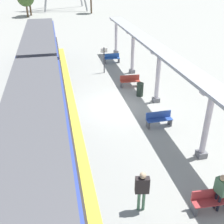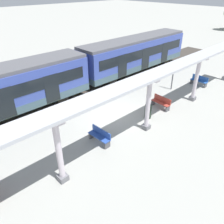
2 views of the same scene
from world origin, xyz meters
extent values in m
plane|color=#979790|center=(0.00, 0.00, 0.00)|extent=(176.00, 176.00, 0.00)
cube|color=yellow|center=(-2.90, 0.00, 0.00)|extent=(0.52, 30.66, 0.01)
cube|color=#38332D|center=(-4.76, 0.00, 0.00)|extent=(3.20, 42.66, 0.01)
cube|color=#33469A|center=(-4.76, -5.95, 1.94)|extent=(2.60, 12.97, 2.60)
cube|color=#395264|center=(-4.76, -5.95, 0.92)|extent=(2.63, 12.99, 0.55)
cube|color=#515156|center=(-4.76, -5.95, 3.36)|extent=(2.39, 12.97, 0.24)
cube|color=black|center=(-3.45, -5.95, 2.25)|extent=(0.03, 11.93, 0.84)
cube|color=black|center=(-3.44, -9.19, 1.69)|extent=(0.04, 1.10, 2.00)
cube|color=black|center=(-3.44, -5.95, 1.69)|extent=(0.04, 1.10, 2.00)
cube|color=black|center=(-3.44, -2.70, 1.69)|extent=(0.04, 1.10, 2.00)
cube|color=black|center=(-4.76, -1.79, 0.32)|extent=(2.21, 0.90, 0.64)
cube|color=#33469A|center=(-4.76, 7.62, 1.94)|extent=(2.60, 12.97, 2.60)
cube|color=#395264|center=(-4.76, 7.62, 0.92)|extent=(2.63, 12.99, 0.55)
cube|color=#515156|center=(-4.76, 7.62, 3.36)|extent=(2.39, 12.97, 0.24)
cube|color=black|center=(-3.45, 7.62, 2.25)|extent=(0.03, 11.93, 0.84)
cube|color=black|center=(-3.44, 4.38, 1.69)|extent=(0.04, 1.10, 2.00)
cube|color=black|center=(-3.44, 7.62, 1.69)|extent=(0.04, 1.10, 2.00)
cube|color=black|center=(-3.44, 10.87, 1.69)|extent=(0.04, 1.10, 2.00)
cube|color=black|center=(-4.76, 11.77, 0.32)|extent=(2.21, 0.90, 0.64)
cube|color=black|center=(-4.76, 3.47, 0.32)|extent=(2.21, 0.90, 0.64)
cube|color=slate|center=(2.71, -6.01, 0.15)|extent=(0.44, 0.44, 0.30)
cylinder|color=silver|center=(2.71, -6.01, 1.82)|extent=(0.28, 0.28, 3.05)
cube|color=silver|center=(2.71, -6.01, 3.41)|extent=(1.10, 0.36, 0.12)
cube|color=slate|center=(2.71, 0.19, 0.15)|extent=(0.44, 0.44, 0.30)
cylinder|color=silver|center=(2.71, 0.19, 1.82)|extent=(0.28, 0.28, 3.05)
cube|color=silver|center=(2.71, 0.19, 3.41)|extent=(1.10, 0.36, 0.12)
cube|color=slate|center=(2.71, 6.03, 0.15)|extent=(0.44, 0.44, 0.30)
cylinder|color=silver|center=(2.71, 6.03, 1.82)|extent=(0.28, 0.28, 3.05)
cube|color=silver|center=(2.71, 6.03, 3.41)|extent=(1.10, 0.36, 0.12)
cube|color=slate|center=(2.71, 12.17, 0.15)|extent=(0.44, 0.44, 0.30)
cylinder|color=silver|center=(2.71, 12.17, 1.82)|extent=(0.28, 0.28, 3.05)
cube|color=silver|center=(2.71, 12.17, 3.41)|extent=(1.10, 0.36, 0.12)
cube|color=#A8AAB2|center=(2.71, 0.01, 3.55)|extent=(1.20, 25.12, 0.16)
cube|color=#2553A3|center=(1.60, 9.10, 0.44)|extent=(1.50, 0.44, 0.04)
cube|color=#2553A3|center=(1.60, 9.29, 0.66)|extent=(1.50, 0.06, 0.40)
cube|color=#4C4C51|center=(2.27, 9.10, 0.21)|extent=(0.10, 0.40, 0.42)
cube|color=#4C4C51|center=(0.93, 9.10, 0.21)|extent=(0.10, 0.40, 0.42)
cube|color=#A13A2E|center=(1.71, 3.11, 0.44)|extent=(1.52, 0.52, 0.04)
cube|color=#A13A2E|center=(1.72, 3.30, 0.66)|extent=(1.50, 0.14, 0.40)
cube|color=#4C4C51|center=(2.38, 3.08, 0.21)|extent=(0.12, 0.40, 0.42)
cube|color=#4C4C51|center=(1.04, 3.15, 0.21)|extent=(0.12, 0.40, 0.42)
cube|color=#29499B|center=(1.74, -2.91, 0.44)|extent=(1.51, 0.48, 0.04)
cube|color=#29499B|center=(1.73, -2.72, 0.66)|extent=(1.50, 0.10, 0.40)
cube|color=#4C4C51|center=(2.41, -2.89, 0.21)|extent=(0.11, 0.40, 0.42)
cube|color=#4C4C51|center=(1.07, -2.92, 0.21)|extent=(0.11, 0.40, 0.42)
cube|color=#A13336|center=(1.42, -9.08, 0.44)|extent=(1.52, 0.51, 0.04)
cube|color=#A13336|center=(1.43, -8.89, 0.66)|extent=(1.50, 0.13, 0.40)
cube|color=#4C4C51|center=(0.75, -9.05, 0.21)|extent=(0.12, 0.40, 0.42)
cylinder|color=#233026|center=(1.93, 1.35, 0.48)|extent=(0.48, 0.48, 0.96)
cylinder|color=#4C4C51|center=(0.38, 6.59, 1.10)|extent=(0.10, 0.10, 2.20)
cube|color=silver|center=(0.38, 6.59, 1.95)|extent=(0.56, 0.04, 0.36)
cylinder|color=#426D50|center=(-1.04, -8.51, 0.44)|extent=(0.11, 0.11, 0.88)
cylinder|color=#426D50|center=(-1.21, -8.48, 0.44)|extent=(0.11, 0.11, 0.88)
cube|color=black|center=(-1.13, -8.49, 1.21)|extent=(0.55, 0.32, 0.66)
sphere|color=tan|center=(-1.13, -8.49, 1.66)|extent=(0.24, 0.24, 0.24)
cylinder|color=black|center=(1.66, -9.16, 0.41)|extent=(0.10, 0.10, 0.81)
cylinder|color=black|center=(1.63, -9.00, 0.41)|extent=(0.10, 0.10, 0.81)
cube|color=#476E50|center=(1.65, -9.08, 1.12)|extent=(0.30, 0.50, 0.61)
sphere|color=tan|center=(1.65, -9.08, 1.53)|extent=(0.22, 0.22, 0.22)
cylinder|color=brown|center=(4.32, 40.51, 1.49)|extent=(0.32, 0.32, 2.98)
cylinder|color=brown|center=(-7.15, 40.35, 1.30)|extent=(0.32, 0.32, 2.59)
cylinder|color=brown|center=(-7.66, 38.72, 1.03)|extent=(0.32, 0.32, 2.06)
camera|label=1|loc=(-3.75, -15.42, 8.10)|focal=43.62mm
camera|label=2|loc=(9.73, -9.53, 8.07)|focal=35.75mm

